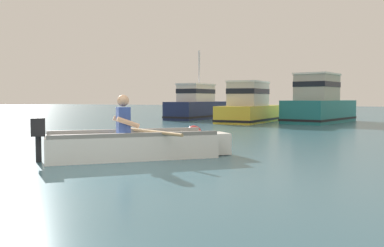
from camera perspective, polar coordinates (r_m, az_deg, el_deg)
ground_plane at (r=6.51m, az=-11.72°, el=-6.54°), size 120.00×120.00×0.00m
rowboat_with_person at (r=8.00m, az=-7.75°, el=-2.84°), size 3.05×3.08×1.19m
moored_boat_navy at (r=23.26m, az=0.98°, el=2.46°), size 1.78×5.49×3.78m
moored_boat_yellow at (r=20.24m, az=7.97°, el=2.23°), size 1.91×5.16×1.94m
moored_boat_teal at (r=20.50m, az=16.94°, el=2.51°), size 2.83×5.11×2.29m
mooring_buoy at (r=10.83m, az=0.23°, el=-1.39°), size 0.42×0.42×0.42m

